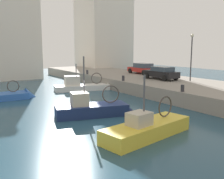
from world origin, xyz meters
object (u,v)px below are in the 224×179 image
object	(u,v)px
mooring_bollard_south	(183,88)
quay_streetlamp	(192,49)
fishing_boat_blue	(1,99)
fishing_boat_navy	(96,114)
parked_car_red	(142,68)
parked_car_black	(161,73)
fishing_boat_yellow	(151,134)
fishing_boat_white	(85,89)
mooring_bollard_north	(87,72)
mooring_bollard_mid	(123,78)

from	to	relation	value
mooring_bollard_south	quay_streetlamp	xyz separation A→B (m)	(5.65, 3.98, 2.98)
fishing_boat_blue	fishing_boat_navy	bearing A→B (deg)	-64.34
parked_car_red	fishing_boat_navy	bearing A→B (deg)	-140.31
parked_car_black	mooring_bollard_south	xyz separation A→B (m)	(-4.17, -6.70, -0.45)
fishing_boat_blue	fishing_boat_yellow	distance (m)	15.29
fishing_boat_white	mooring_bollard_south	xyz separation A→B (m)	(2.74, -11.39, 1.32)
fishing_boat_navy	parked_car_black	distance (m)	12.56
mooring_bollard_south	quay_streetlamp	world-z (taller)	quay_streetlamp
parked_car_red	fishing_boat_yellow	bearing A→B (deg)	-128.55
fishing_boat_yellow	quay_streetlamp	size ratio (longest dim) A/B	1.33
fishing_boat_blue	mooring_bollard_north	xyz separation A→B (m)	(11.54, 5.30, 1.38)
fishing_boat_white	mooring_bollard_mid	bearing A→B (deg)	-51.00
fishing_boat_navy	mooring_bollard_south	size ratio (longest dim) A/B	10.77
parked_car_black	mooring_bollard_mid	world-z (taller)	parked_car_black
fishing_boat_blue	mooring_bollard_mid	xyz separation A→B (m)	(11.54, -2.70, 1.38)
fishing_boat_blue	fishing_boat_yellow	bearing A→B (deg)	-71.33
mooring_bollard_south	mooring_bollard_north	distance (m)	16.00
fishing_boat_blue	parked_car_red	bearing A→B (deg)	5.89
fishing_boat_blue	parked_car_red	xyz separation A→B (m)	(17.91, 1.85, 1.82)
fishing_boat_blue	mooring_bollard_north	world-z (taller)	fishing_boat_blue
mooring_bollard_south	mooring_bollard_mid	xyz separation A→B (m)	(0.00, 8.00, 0.00)
mooring_bollard_mid	quay_streetlamp	world-z (taller)	quay_streetlamp
mooring_bollard_north	mooring_bollard_mid	bearing A→B (deg)	-90.00
fishing_boat_yellow	mooring_bollard_south	distance (m)	7.77
fishing_boat_white	fishing_boat_yellow	bearing A→B (deg)	-104.41
fishing_boat_white	parked_car_red	distance (m)	9.36
fishing_boat_white	mooring_bollard_mid	world-z (taller)	fishing_boat_white
fishing_boat_navy	mooring_bollard_mid	distance (m)	9.77
fishing_boat_blue	parked_car_red	world-z (taller)	fishing_boat_blue
mooring_bollard_north	fishing_boat_navy	bearing A→B (deg)	-115.81
fishing_boat_blue	parked_car_black	distance (m)	16.31
fishing_boat_navy	parked_car_red	xyz separation A→B (m)	(13.44, 11.16, 1.79)
quay_streetlamp	mooring_bollard_south	bearing A→B (deg)	-144.81
parked_car_black	mooring_bollard_north	bearing A→B (deg)	114.17
fishing_boat_white	mooring_bollard_mid	size ratio (longest dim) A/B	12.61
fishing_boat_yellow	parked_car_black	bearing A→B (deg)	44.14
parked_car_red	parked_car_black	bearing A→B (deg)	-110.68
mooring_bollard_north	quay_streetlamp	world-z (taller)	quay_streetlamp
fishing_boat_navy	fishing_boat_yellow	distance (m)	5.20
fishing_boat_navy	quay_streetlamp	bearing A→B (deg)	11.53
parked_car_red	fishing_boat_blue	bearing A→B (deg)	-174.11
fishing_boat_blue	mooring_bollard_north	size ratio (longest dim) A/B	11.60
parked_car_red	mooring_bollard_north	size ratio (longest dim) A/B	7.58
mooring_bollard_mid	mooring_bollard_north	bearing A→B (deg)	90.00
fishing_boat_navy	mooring_bollard_north	distance (m)	16.28
fishing_boat_white	quay_streetlamp	distance (m)	11.99
fishing_boat_white	mooring_bollard_south	world-z (taller)	fishing_boat_white
fishing_boat_yellow	fishing_boat_white	bearing A→B (deg)	75.59
fishing_boat_white	parked_car_red	world-z (taller)	fishing_boat_white
fishing_boat_white	parked_car_black	bearing A→B (deg)	-34.11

